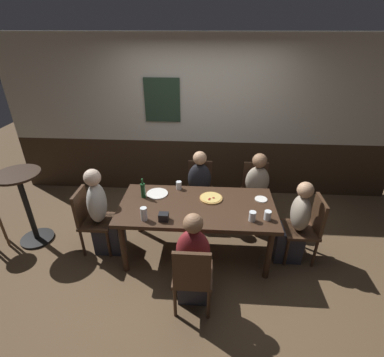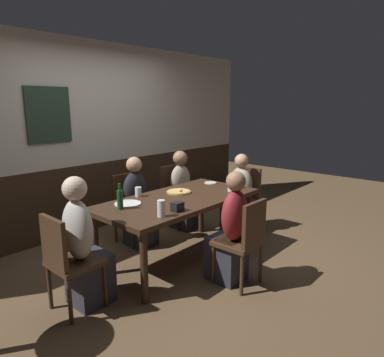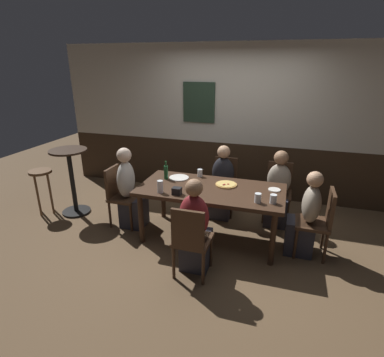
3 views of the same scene
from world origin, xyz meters
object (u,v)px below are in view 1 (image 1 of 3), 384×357
(chair_mid_far, at_px, (200,187))
(side_bar_table, at_px, (26,203))
(person_mid_near, at_px, (193,264))
(beer_bottle_green, at_px, (143,190))
(beer_glass_half, at_px, (144,215))
(person_head_west, at_px, (103,217))
(pizza, at_px, (211,198))
(plate_white_small, at_px, (261,199))
(plate_white_large, at_px, (157,194))
(beer_glass_tall, at_px, (252,217))
(condiment_caddy, at_px, (164,217))
(chair_mid_near, at_px, (192,275))
(dining_table, at_px, (197,210))
(chair_head_east, at_px, (307,226))
(pint_glass_stout, at_px, (179,185))
(highball_clear, at_px, (268,216))
(person_right_far, at_px, (256,195))
(chair_right_far, at_px, (255,188))
(person_mid_far, at_px, (199,193))
(chair_head_west, at_px, (91,217))
(person_head_east, at_px, (293,227))

(chair_mid_far, distance_m, side_bar_table, 2.39)
(person_mid_near, relative_size, beer_bottle_green, 4.35)
(beer_glass_half, height_order, beer_bottle_green, beer_bottle_green)
(person_head_west, xyz_separation_m, person_mid_near, (1.20, -0.71, -0.02))
(pizza, bearing_deg, plate_white_small, 1.88)
(beer_bottle_green, relative_size, plate_white_large, 0.94)
(pizza, xyz_separation_m, beer_glass_tall, (0.46, -0.42, 0.04))
(plate_white_small, distance_m, condiment_caddy, 1.26)
(condiment_caddy, xyz_separation_m, side_bar_table, (-1.90, 0.42, -0.17))
(chair_mid_far, relative_size, plate_white_large, 3.17)
(chair_mid_near, bearing_deg, plate_white_large, 115.53)
(dining_table, distance_m, chair_mid_near, 0.89)
(chair_head_east, relative_size, pizza, 3.06)
(chair_mid_near, height_order, chair_mid_far, same)
(pint_glass_stout, relative_size, beer_glass_half, 0.69)
(dining_table, height_order, highball_clear, highball_clear)
(highball_clear, relative_size, beer_glass_tall, 0.94)
(chair_head_east, bearing_deg, person_right_far, 126.59)
(person_mid_near, bearing_deg, chair_right_far, 62.31)
(chair_right_far, bearing_deg, plate_white_large, -154.60)
(person_mid_far, bearing_deg, dining_table, -90.00)
(chair_right_far, bearing_deg, condiment_caddy, -134.78)
(beer_bottle_green, xyz_separation_m, plate_white_small, (1.49, 0.03, -0.10))
(chair_mid_near, bearing_deg, plate_white_small, 52.91)
(chair_head_east, xyz_separation_m, person_mid_near, (-1.36, -0.71, -0.02))
(pizza, bearing_deg, plate_white_large, 174.18)
(pint_glass_stout, distance_m, side_bar_table, 2.02)
(beer_glass_half, bearing_deg, chair_head_east, 9.63)
(person_head_west, bearing_deg, side_bar_table, 174.62)
(person_right_far, bearing_deg, condiment_caddy, -138.95)
(beer_glass_half, xyz_separation_m, plate_white_small, (1.38, 0.51, -0.06))
(chair_head_east, bearing_deg, side_bar_table, 178.43)
(dining_table, height_order, person_mid_near, person_mid_near)
(chair_mid_far, relative_size, side_bar_table, 0.84)
(chair_mid_near, relative_size, beer_bottle_green, 3.36)
(chair_head_west, relative_size, highball_clear, 8.16)
(dining_table, height_order, person_head_east, person_head_east)
(dining_table, relative_size, beer_glass_half, 11.98)
(chair_right_far, bearing_deg, person_right_far, -90.00)
(beer_glass_half, bearing_deg, plate_white_large, 84.95)
(side_bar_table, bearing_deg, pizza, 1.39)
(beer_glass_tall, bearing_deg, chair_head_west, 172.42)
(pizza, bearing_deg, person_head_west, -173.43)
(dining_table, xyz_separation_m, chair_head_west, (-1.36, 0.00, -0.17))
(person_right_far, relative_size, beer_glass_half, 7.04)
(condiment_caddy, bearing_deg, pizza, 42.47)
(chair_right_far, bearing_deg, person_mid_near, -117.69)
(chair_right_far, relative_size, pint_glass_stout, 8.06)
(chair_head_west, height_order, person_head_west, person_head_west)
(dining_table, bearing_deg, chair_mid_near, -90.00)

